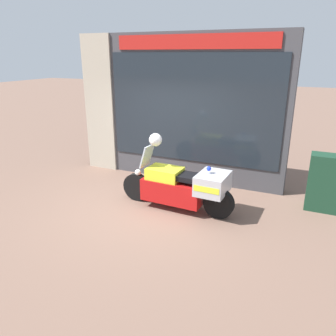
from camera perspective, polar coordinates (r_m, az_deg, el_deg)
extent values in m
plane|color=#7A5B4C|center=(6.94, -4.49, -6.75)|extent=(60.00, 60.00, 0.00)
cube|color=#424247|center=(8.15, 1.95, 10.24)|extent=(5.27, 0.40, 3.52)
cube|color=#B2A893|center=(9.22, -11.03, 10.95)|extent=(0.86, 0.55, 3.52)
cube|color=#1E262D|center=(7.81, 4.07, 10.18)|extent=(4.18, 0.02, 2.52)
cube|color=red|center=(7.71, 4.33, 21.11)|extent=(3.76, 0.03, 0.32)
cube|color=slate|center=(8.40, 4.10, 0.01)|extent=(3.96, 0.30, 0.55)
cube|color=silver|center=(8.28, 4.58, 6.08)|extent=(3.96, 0.02, 1.26)
cube|color=beige|center=(8.03, 4.35, 10.20)|extent=(3.96, 0.30, 0.02)
cube|color=#C68E19|center=(8.59, -4.50, 11.04)|extent=(0.18, 0.04, 0.06)
cube|color=#195623|center=(8.19, 1.28, 10.70)|extent=(0.18, 0.04, 0.06)
cube|color=black|center=(7.89, 7.55, 10.21)|extent=(0.18, 0.04, 0.06)
cube|color=navy|center=(7.68, 14.22, 9.56)|extent=(0.18, 0.04, 0.06)
cube|color=#2D8E42|center=(8.76, -4.44, 3.61)|extent=(0.19, 0.01, 0.27)
cube|color=yellow|center=(8.38, 1.07, 2.94)|extent=(0.19, 0.04, 0.27)
cube|color=red|center=(8.08, 7.05, 2.18)|extent=(0.19, 0.01, 0.27)
cube|color=orange|center=(7.88, 13.39, 1.35)|extent=(0.19, 0.03, 0.27)
cylinder|color=black|center=(7.16, -5.47, -3.29)|extent=(0.61, 0.17, 0.60)
cylinder|color=black|center=(6.44, 8.81, -6.09)|extent=(0.61, 0.17, 0.60)
cube|color=#B71414|center=(6.73, 0.93, -3.90)|extent=(1.28, 0.60, 0.45)
cube|color=yellow|center=(6.69, -0.56, -1.05)|extent=(0.71, 0.52, 0.26)
cube|color=black|center=(6.49, 3.23, -1.53)|extent=(0.75, 0.44, 0.10)
cube|color=#B7B7BC|center=(6.33, 7.81, -2.65)|extent=(0.58, 0.75, 0.38)
cube|color=yellow|center=(6.33, 7.81, -2.65)|extent=(0.53, 0.76, 0.11)
cube|color=#B2BCC6|center=(6.77, -3.68, 2.13)|extent=(0.19, 0.39, 0.47)
sphere|color=white|center=(7.01, -5.24, -0.77)|extent=(0.14, 0.14, 0.14)
sphere|color=blue|center=(6.26, 7.13, -0.13)|extent=(0.09, 0.09, 0.09)
cube|color=#193D28|center=(7.30, 26.05, -2.40)|extent=(0.76, 0.40, 1.17)
sphere|color=white|center=(6.58, -2.19, 4.94)|extent=(0.26, 0.26, 0.26)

